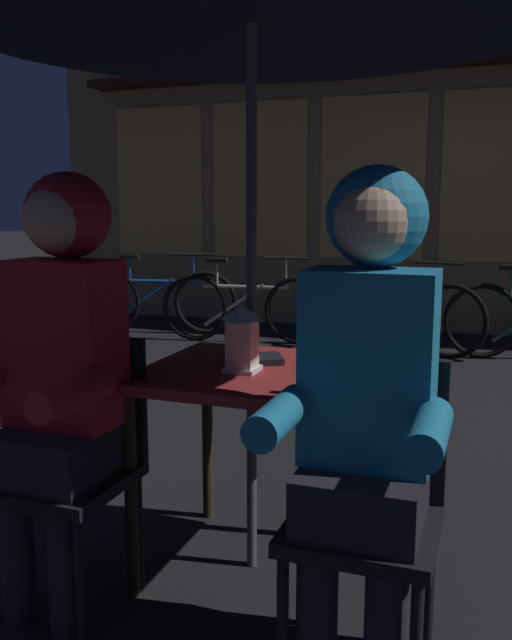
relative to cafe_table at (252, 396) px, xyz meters
The scene contains 12 objects.
ground_plane 0.64m from the cafe_table, ahead, with size 60.00×60.00×0.00m, color black.
cafe_table is the anchor object (origin of this frame).
lantern 0.23m from the cafe_table, 99.56° to the right, with size 0.11×0.11×0.23m.
chair_left 0.62m from the cafe_table, 142.45° to the right, with size 0.40×0.40×0.87m.
chair_right 0.62m from the cafe_table, 37.55° to the right, with size 0.40×0.40×0.87m.
person_left_hooded 0.67m from the cafe_table, 138.43° to the right, with size 0.45×0.56×1.40m.
person_right_hooded 0.67m from the cafe_table, 41.57° to the right, with size 0.45×0.56×1.40m.
shopfront_building 5.97m from the cafe_table, 82.21° to the left, with size 10.00×0.93×6.20m.
bicycle_nearest 4.78m from the cafe_table, 122.12° to the left, with size 1.65×0.43×0.84m.
bicycle_second 4.17m from the cafe_table, 110.99° to the left, with size 1.66×0.35×0.84m.
bicycle_third 3.91m from the cafe_table, 91.27° to the left, with size 1.66×0.36×0.84m.
book 0.14m from the cafe_table, 104.82° to the left, with size 0.20×0.14×0.02m, color black.
Camera 1 is at (0.79, -2.14, 1.29)m, focal length 37.88 mm.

